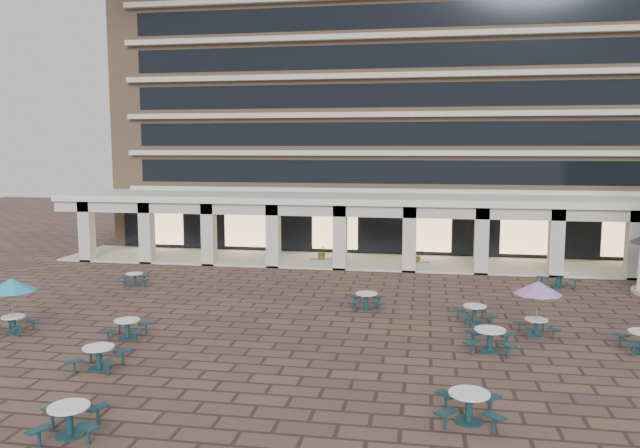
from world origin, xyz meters
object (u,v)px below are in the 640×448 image
Objects in this scene: picnic_table_0 at (127,327)px; planter_right at (417,262)px; picnic_table_1 at (69,418)px; planter_left at (322,258)px; picnic_table_2 at (469,404)px.

planter_right is at bearing 49.67° from picnic_table_0.
picnic_table_0 is at bearing 88.91° from picnic_table_1.
picnic_table_1 is 1.43× the size of planter_left.
picnic_table_2 is (10.33, 2.58, 0.02)m from picnic_table_1.
picnic_table_2 is at bearing -70.29° from planter_left.
picnic_table_0 is at bearing -107.97° from planter_left.
picnic_table_0 is 16.66m from planter_left.
planter_right is at bearing 0.00° from planter_left.
planter_right reaches higher than picnic_table_0.
planter_left is 5.92m from planter_right.
picnic_table_2 is 1.29× the size of planter_left.
picnic_table_1 is 1.43× the size of planter_right.
picnic_table_2 is 21.39m from planter_right.
picnic_table_1 is at bearing -109.81° from planter_right.
picnic_table_2 is at bearing -28.62° from picnic_table_0.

